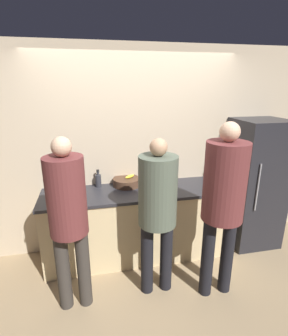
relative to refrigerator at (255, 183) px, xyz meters
The scene contains 12 objects.
ground_plane 1.83m from the refrigerator, 167.16° to the right, with size 14.00×14.00×0.00m, color #9E8460.
wall_back 1.67m from the refrigerator, 168.04° to the left, with size 5.20×0.06×2.60m.
counter 1.62m from the refrigerator, behind, with size 2.37×0.67×0.90m.
refrigerator is the anchor object (origin of this frame).
person_left 2.48m from the refrigerator, 163.86° to the right, with size 0.35×0.35×1.73m.
person_center 1.67m from the refrigerator, 156.88° to the right, with size 0.38×0.38×1.67m.
person_right 1.26m from the refrigerator, 138.54° to the right, with size 0.40×0.40×1.83m.
fruit_bowl 1.73m from the refrigerator, behind, with size 0.34×0.34×0.14m.
utensil_crock 0.53m from the refrigerator, 167.89° to the left, with size 0.09×0.09×0.27m.
bottle_red 0.67m from the refrigerator, 166.10° to the right, with size 0.05×0.05×0.19m.
bottle_dark 2.08m from the refrigerator, behind, with size 0.07×0.07×0.22m.
cup_white 1.34m from the refrigerator, behind, with size 0.09×0.09×0.09m.
Camera 1 is at (-0.58, -2.55, 2.14)m, focal length 28.00 mm.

